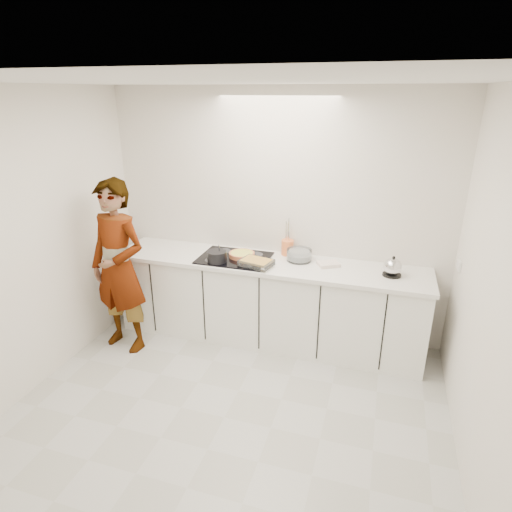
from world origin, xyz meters
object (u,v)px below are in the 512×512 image
(utensil_crock, at_px, (287,247))
(hob, at_px, (234,258))
(kettle, at_px, (393,268))
(tart_dish, at_px, (242,254))
(mixing_bowl, at_px, (299,255))
(cook, at_px, (119,268))
(saucepan, at_px, (217,256))
(baking_dish, at_px, (256,262))

(utensil_crock, bearing_deg, hob, -151.16)
(hob, bearing_deg, kettle, 0.85)
(tart_dish, bearing_deg, mixing_bowl, 10.11)
(utensil_crock, xyz_separation_m, cook, (-1.54, -0.81, -0.10))
(kettle, height_order, cook, cook)
(saucepan, xyz_separation_m, kettle, (1.70, 0.19, 0.01))
(hob, distance_m, baking_dish, 0.32)
(saucepan, bearing_deg, baking_dish, 2.32)
(mixing_bowl, bearing_deg, utensil_crock, 140.07)
(mixing_bowl, bearing_deg, hob, -167.38)
(hob, xyz_separation_m, mixing_bowl, (0.65, 0.15, 0.05))
(mixing_bowl, bearing_deg, baking_dish, -141.77)
(baking_dish, distance_m, cook, 1.38)
(cook, bearing_deg, tart_dish, 37.11)
(saucepan, distance_m, mixing_bowl, 0.84)
(tart_dish, height_order, kettle, kettle)
(tart_dish, height_order, cook, cook)
(hob, xyz_separation_m, tart_dish, (0.07, 0.04, 0.03))
(hob, height_order, utensil_crock, utensil_crock)
(cook, bearing_deg, mixing_bowl, 31.53)
(tart_dish, bearing_deg, hob, -148.12)
(saucepan, xyz_separation_m, utensil_crock, (0.63, 0.44, 0.01))
(mixing_bowl, distance_m, utensil_crock, 0.20)
(baking_dish, distance_m, mixing_bowl, 0.47)
(baking_dish, bearing_deg, saucepan, -177.68)
(saucepan, height_order, baking_dish, saucepan)
(tart_dish, bearing_deg, utensil_crock, 28.36)
(kettle, distance_m, cook, 2.67)
(tart_dish, distance_m, baking_dish, 0.29)
(mixing_bowl, distance_m, kettle, 0.93)
(hob, distance_m, saucepan, 0.22)
(tart_dish, height_order, baking_dish, baking_dish)
(tart_dish, relative_size, baking_dish, 0.83)
(tart_dish, xyz_separation_m, mixing_bowl, (0.59, 0.10, 0.02))
(hob, height_order, tart_dish, tart_dish)
(saucepan, distance_m, baking_dish, 0.41)
(utensil_crock, bearing_deg, cook, -152.30)
(baking_dish, distance_m, utensil_crock, 0.47)
(baking_dish, height_order, kettle, kettle)
(tart_dish, xyz_separation_m, utensil_crock, (0.43, 0.23, 0.04))
(tart_dish, xyz_separation_m, kettle, (1.50, -0.02, 0.04))
(mixing_bowl, bearing_deg, saucepan, -158.49)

